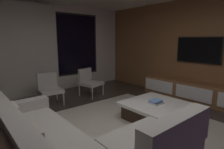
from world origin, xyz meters
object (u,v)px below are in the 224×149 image
object	(u,v)px
sectional_couch	(74,149)
mounted_tv	(198,50)
accent_chair_near_window	(89,81)
accent_chair_by_curtain	(49,87)
book_stack_on_coffee_table	(156,102)
media_console	(199,93)
coffee_table	(156,111)

from	to	relation	value
sectional_couch	mounted_tv	bearing A→B (deg)	6.02
accent_chair_near_window	accent_chair_by_curtain	xyz separation A→B (m)	(-1.19, 0.00, 0.00)
sectional_couch	book_stack_on_coffee_table	xyz separation A→B (m)	(1.98, 0.27, 0.10)
media_console	mounted_tv	distance (m)	1.13
accent_chair_near_window	mounted_tv	distance (m)	3.09
sectional_couch	coffee_table	size ratio (longest dim) A/B	2.16
sectional_couch	media_console	xyz separation A→B (m)	(3.70, 0.21, -0.04)
accent_chair_by_curtain	mounted_tv	xyz separation A→B (m)	(3.14, -2.22, 0.92)
sectional_couch	coffee_table	bearing A→B (deg)	7.79
sectional_couch	book_stack_on_coffee_table	world-z (taller)	sectional_couch
coffee_table	accent_chair_by_curtain	size ratio (longest dim) A/B	1.49
sectional_couch	mounted_tv	xyz separation A→B (m)	(3.88, 0.41, 1.06)
book_stack_on_coffee_table	coffee_table	bearing A→B (deg)	6.07
mounted_tv	sectional_couch	bearing A→B (deg)	-173.98
mounted_tv	media_console	bearing A→B (deg)	-132.39
coffee_table	accent_chair_near_window	distance (m)	2.37
coffee_table	book_stack_on_coffee_table	world-z (taller)	book_stack_on_coffee_table
coffee_table	media_console	xyz separation A→B (m)	(1.70, -0.06, 0.06)
mounted_tv	accent_chair_by_curtain	bearing A→B (deg)	144.73
accent_chair_by_curtain	media_console	world-z (taller)	accent_chair_by_curtain
coffee_table	accent_chair_near_window	xyz separation A→B (m)	(-0.07, 2.35, 0.25)
book_stack_on_coffee_table	media_console	size ratio (longest dim) A/B	0.09
coffee_table	accent_chair_near_window	size ratio (longest dim) A/B	1.49
sectional_couch	accent_chair_near_window	size ratio (longest dim) A/B	3.21
accent_chair_near_window	media_console	world-z (taller)	accent_chair_near_window
media_console	mounted_tv	xyz separation A→B (m)	(0.18, 0.20, 1.10)
book_stack_on_coffee_table	accent_chair_by_curtain	distance (m)	2.67
accent_chair_by_curtain	media_console	size ratio (longest dim) A/B	0.25
coffee_table	accent_chair_by_curtain	world-z (taller)	accent_chair_by_curtain
accent_chair_near_window	media_console	xyz separation A→B (m)	(1.77, -2.42, -0.18)
sectional_couch	accent_chair_by_curtain	world-z (taller)	sectional_couch
book_stack_on_coffee_table	accent_chair_by_curtain	world-z (taller)	accent_chair_by_curtain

